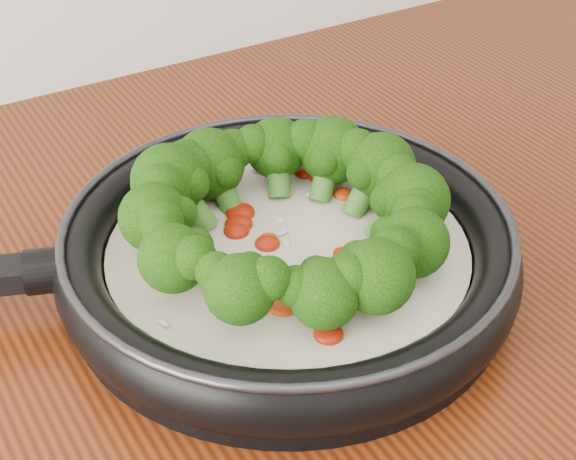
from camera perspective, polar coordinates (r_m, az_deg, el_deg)
skillet at (r=0.64m, az=-0.24°, el=-0.76°), size 0.56×0.44×0.10m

